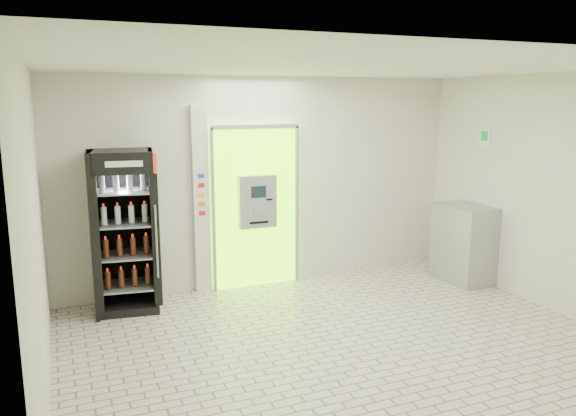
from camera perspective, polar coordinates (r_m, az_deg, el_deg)
ground at (r=6.37m, az=5.95°, el=-13.91°), size 6.00×6.00×0.00m
room_shell at (r=5.84m, az=6.30°, el=2.71°), size 6.00×6.00×6.00m
atm_assembly at (r=8.05m, az=-3.36°, el=0.21°), size 1.30×0.24×2.33m
pillar at (r=7.84m, az=-8.84°, el=0.77°), size 0.22×0.11×2.60m
beverage_cooler at (r=7.44m, az=-16.26°, el=-2.56°), size 0.86×0.81×2.06m
steel_cabinet at (r=8.72m, az=17.42°, el=-3.47°), size 0.62×0.88×1.14m
exit_sign at (r=8.69m, az=19.36°, el=6.73°), size 0.02×0.22×0.26m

